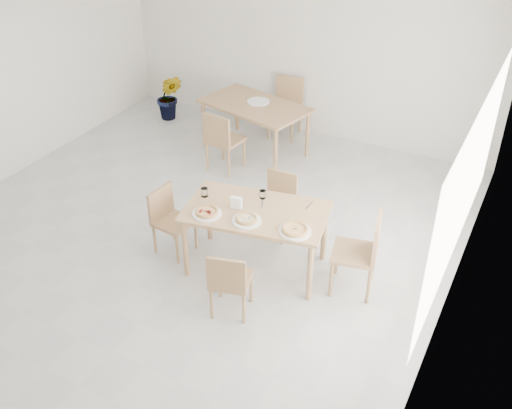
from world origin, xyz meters
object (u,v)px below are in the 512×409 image
at_px(main_table, 256,217).
at_px(plate_empty, 258,102).
at_px(pizza_mushroom, 246,219).
at_px(second_table, 255,109).
at_px(chair_south, 229,280).
at_px(chair_north, 278,199).
at_px(chair_back_s, 222,138).
at_px(potted_plant, 169,97).
at_px(pizza_margherita, 295,229).
at_px(tumbler_b, 204,192).
at_px(plate_mushroom, 246,221).
at_px(plate_pepperoni, 207,214).
at_px(pizza_pepperoni, 207,212).
at_px(plate_margherita, 295,231).
at_px(chair_west, 169,216).
at_px(chair_back_n, 287,102).
at_px(chair_east, 363,249).
at_px(tumbler_a, 263,194).
at_px(napkin_holder, 236,203).

relative_size(main_table, plate_empty, 4.99).
xyz_separation_m(pizza_mushroom, second_table, (-1.32, 2.70, -0.11)).
distance_m(chair_south, chair_north, 1.57).
relative_size(chair_back_s, potted_plant, 1.15).
relative_size(chair_north, pizza_margherita, 2.81).
bearing_deg(chair_back_s, tumbler_b, 121.37).
distance_m(plate_mushroom, plate_pepperoni, 0.43).
height_order(pizza_mushroom, plate_empty, pizza_mushroom).
distance_m(plate_mushroom, pizza_pepperoni, 0.43).
bearing_deg(pizza_margherita, potted_plant, 140.19).
height_order(chair_north, pizza_margherita, pizza_margherita).
distance_m(chair_north, plate_margherita, 1.15).
xyz_separation_m(chair_west, chair_back_n, (-0.12, 3.40, 0.07)).
bearing_deg(plate_mushroom, chair_north, 95.91).
height_order(chair_south, plate_margherita, chair_south).
distance_m(chair_east, plate_empty, 3.43).
bearing_deg(pizza_pepperoni, chair_back_n, 101.68).
bearing_deg(main_table, chair_south, -91.67).
bearing_deg(tumbler_a, main_table, -78.87).
relative_size(pizza_pepperoni, second_table, 0.16).
bearing_deg(pizza_mushroom, chair_back_s, 126.53).
bearing_deg(chair_north, plate_margherita, -56.60).
bearing_deg(plate_margherita, chair_east, 28.42).
bearing_deg(plate_mushroom, chair_west, 176.26).
bearing_deg(chair_north, chair_west, -136.33).
height_order(plate_mushroom, pizza_pepperoni, pizza_pepperoni).
bearing_deg(chair_north, main_table, -83.52).
distance_m(chair_back_s, plate_empty, 0.89).
relative_size(main_table, chair_south, 2.11).
distance_m(pizza_mushroom, plate_empty, 3.08).
relative_size(plate_mushroom, plate_empty, 0.93).
height_order(pizza_margherita, chair_back_n, chair_back_n).
distance_m(plate_pepperoni, pizza_margherita, 0.95).
height_order(plate_pepperoni, chair_back_s, chair_back_s).
relative_size(plate_pepperoni, pizza_pepperoni, 1.12).
distance_m(tumbler_a, napkin_holder, 0.35).
relative_size(chair_east, plate_mushroom, 3.00).
distance_m(chair_north, chair_east, 1.37).
bearing_deg(pizza_mushroom, pizza_pepperoni, -170.04).
bearing_deg(pizza_pepperoni, plate_mushroom, 9.96).
bearing_deg(plate_empty, potted_plant, 171.02).
bearing_deg(plate_mushroom, tumbler_a, 96.95).
height_order(chair_north, plate_mushroom, chair_north).
relative_size(pizza_mushroom, napkin_holder, 1.86).
distance_m(main_table, plate_margherita, 0.56).
bearing_deg(chair_back_n, chair_back_s, -105.17).
height_order(chair_east, plate_pepperoni, chair_east).
bearing_deg(chair_north, tumbler_a, -85.62).
bearing_deg(napkin_holder, potted_plant, 122.49).
xyz_separation_m(plate_pepperoni, pizza_mushroom, (0.43, 0.07, 0.02)).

